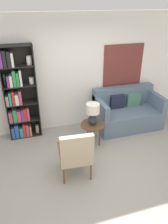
# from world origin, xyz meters

# --- Properties ---
(ground_plane) EXTENTS (14.00, 14.00, 0.00)m
(ground_plane) POSITION_xyz_m (0.00, 0.00, 0.00)
(ground_plane) COLOR #9E998E
(wall_back) EXTENTS (6.40, 0.08, 2.70)m
(wall_back) POSITION_xyz_m (0.03, 2.03, 1.35)
(wall_back) COLOR white
(wall_back) RESTS_ON ground_plane
(bookshelf) EXTENTS (0.71, 0.30, 2.12)m
(bookshelf) POSITION_xyz_m (-1.23, 1.84, 0.98)
(bookshelf) COLOR black
(bookshelf) RESTS_ON ground_plane
(armchair) EXTENTS (0.61, 0.61, 0.97)m
(armchair) POSITION_xyz_m (-0.38, 0.15, 0.55)
(armchair) COLOR brown
(armchair) RESTS_ON ground_plane
(couch) EXTENTS (1.60, 0.88, 0.96)m
(couch) POSITION_xyz_m (1.33, 1.58, 0.36)
(couch) COLOR slate
(couch) RESTS_ON ground_plane
(side_table) EXTENTS (0.53, 0.53, 0.53)m
(side_table) POSITION_xyz_m (0.23, 1.01, 0.47)
(side_table) COLOR brown
(side_table) RESTS_ON ground_plane
(table_lamp) EXTENTS (0.28, 0.28, 0.48)m
(table_lamp) POSITION_xyz_m (0.22, 1.01, 0.81)
(table_lamp) COLOR #2D2D33
(table_lamp) RESTS_ON side_table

